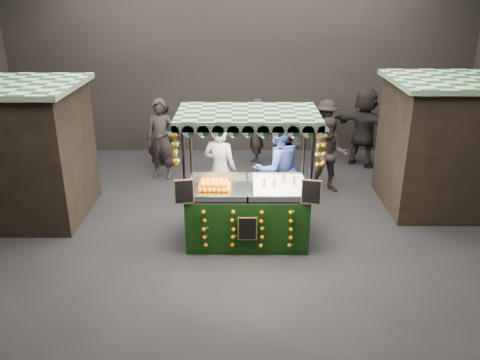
{
  "coord_description": "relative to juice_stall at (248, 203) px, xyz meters",
  "views": [
    {
      "loc": [
        0.09,
        -7.78,
        4.28
      ],
      "look_at": [
        0.03,
        0.3,
        1.01
      ],
      "focal_mm": 36.7,
      "sensor_mm": 36.0,
      "label": 1
    }
  ],
  "objects": [
    {
      "name": "ground",
      "position": [
        -0.17,
        0.05,
        -0.72
      ],
      "size": [
        12.0,
        12.0,
        0.0
      ],
      "primitive_type": "plane",
      "color": "black",
      "rests_on": "ground"
    },
    {
      "name": "vendor_blue",
      "position": [
        0.56,
        0.95,
        0.27
      ],
      "size": [
        1.18,
        1.06,
        1.99
      ],
      "rotation": [
        0.0,
        0.0,
        3.53
      ],
      "color": "navy",
      "rests_on": "ground"
    },
    {
      "name": "shopper_6",
      "position": [
        0.22,
        4.0,
        0.11
      ],
      "size": [
        0.45,
        0.64,
        1.66
      ],
      "rotation": [
        0.0,
        0.0,
        -1.49
      ],
      "color": "black",
      "rests_on": "ground"
    },
    {
      "name": "juice_stall",
      "position": [
        0.0,
        0.0,
        0.0
      ],
      "size": [
        2.41,
        1.42,
        2.33
      ],
      "color": "black",
      "rests_on": "ground"
    },
    {
      "name": "shopper_5",
      "position": [
        2.9,
        3.92,
        0.25
      ],
      "size": [
        1.76,
        1.58,
        1.94
      ],
      "rotation": [
        0.0,
        0.0,
        2.46
      ],
      "color": "black",
      "rests_on": "ground"
    },
    {
      "name": "vendor_grey",
      "position": [
        -0.53,
        1.18,
        0.19
      ],
      "size": [
        0.77,
        0.64,
        1.82
      ],
      "rotation": [
        0.0,
        0.0,
        2.78
      ],
      "color": "gray",
      "rests_on": "ground"
    },
    {
      "name": "shopper_7",
      "position": [
        0.86,
        3.34,
        0.1
      ],
      "size": [
        1.29,
        1.52,
        1.64
      ],
      "rotation": [
        0.0,
        0.0,
        -0.94
      ],
      "color": "black",
      "rests_on": "ground"
    },
    {
      "name": "shopper_3",
      "position": [
        2.0,
        4.23,
        0.07
      ],
      "size": [
        0.91,
        1.16,
        1.58
      ],
      "rotation": [
        0.0,
        0.0,
        1.21
      ],
      "color": "black",
      "rests_on": "ground"
    },
    {
      "name": "neighbour_stall_left",
      "position": [
        -4.57,
        1.05,
        0.59
      ],
      "size": [
        3.0,
        2.2,
        2.6
      ],
      "color": "black",
      "rests_on": "ground"
    },
    {
      "name": "shopper_1",
      "position": [
        1.76,
        2.24,
        0.1
      ],
      "size": [
        0.89,
        0.74,
        1.65
      ],
      "rotation": [
        0.0,
        0.0,
        -0.15
      ],
      "color": "#292221",
      "rests_on": "ground"
    },
    {
      "name": "neighbour_stall_right",
      "position": [
        4.23,
        1.55,
        0.59
      ],
      "size": [
        3.0,
        2.2,
        2.6
      ],
      "color": "black",
      "rests_on": "ground"
    },
    {
      "name": "shopper_4",
      "position": [
        -4.48,
        4.23,
        0.08
      ],
      "size": [
        0.81,
        0.56,
        1.6
      ],
      "rotation": [
        0.0,
        0.0,
        3.21
      ],
      "color": "#2D2724",
      "rests_on": "ground"
    },
    {
      "name": "market_hall",
      "position": [
        -0.17,
        0.05,
        2.66
      ],
      "size": [
        12.1,
        10.1,
        5.05
      ],
      "color": "black",
      "rests_on": "ground"
    },
    {
      "name": "shopper_2",
      "position": [
        -1.99,
        3.81,
        0.07
      ],
      "size": [
        0.99,
        0.83,
        1.59
      ],
      "rotation": [
        0.0,
        0.0,
        2.57
      ],
      "color": "black",
      "rests_on": "ground"
    },
    {
      "name": "shopper_0",
      "position": [
        -1.97,
        3.02,
        0.21
      ],
      "size": [
        0.76,
        0.58,
        1.87
      ],
      "rotation": [
        0.0,
        0.0,
        -0.21
      ],
      "color": "#2E2625",
      "rests_on": "ground"
    }
  ]
}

